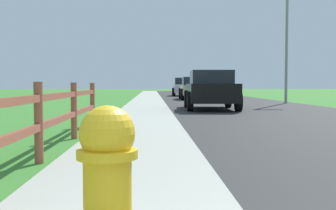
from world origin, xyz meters
TOP-DOWN VIEW (x-y plane):
  - ground_plane at (0.00, 25.00)m, footprint 120.00×120.00m
  - road_asphalt at (3.50, 27.00)m, footprint 7.00×66.00m
  - curb_concrete at (-3.00, 27.00)m, footprint 6.00×66.00m
  - grass_verge at (-4.50, 27.00)m, footprint 5.00×66.00m
  - rail_fence at (-2.13, 4.28)m, footprint 0.11×9.40m
  - parked_suv_black at (1.63, 15.38)m, footprint 2.14×4.27m
  - parked_car_beige at (2.12, 26.32)m, footprint 2.05×4.36m
  - parked_car_silver at (2.06, 34.55)m, footprint 2.07×4.26m
  - street_lamp at (6.42, 20.34)m, footprint 1.17×0.20m

SIDE VIEW (x-z plane):
  - ground_plane at x=0.00m, z-range 0.00..0.00m
  - road_asphalt at x=3.50m, z-range 0.00..0.01m
  - curb_concrete at x=-3.00m, z-range 0.00..0.01m
  - grass_verge at x=-4.50m, z-range 0.00..0.01m
  - rail_fence at x=-2.13m, z-range 0.08..1.11m
  - parked_car_beige at x=2.12m, z-range 0.01..1.49m
  - parked_suv_black at x=1.63m, z-range 0.02..1.55m
  - parked_car_silver at x=2.06m, z-range 0.01..1.56m
  - street_lamp at x=6.42m, z-range 0.60..6.95m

